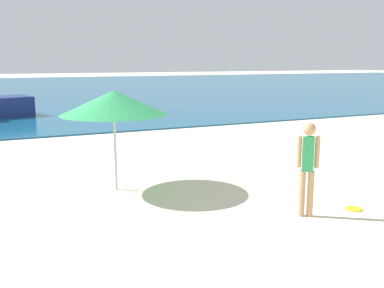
{
  "coord_description": "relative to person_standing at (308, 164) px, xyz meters",
  "views": [
    {
      "loc": [
        -3.79,
        -1.38,
        2.68
      ],
      "look_at": [
        0.34,
        7.48,
        0.83
      ],
      "focal_mm": 41.06,
      "sensor_mm": 36.0,
      "label": 1
    }
  ],
  "objects": [
    {
      "name": "water",
      "position": [
        -1.12,
        40.28,
        -0.91
      ],
      "size": [
        160.0,
        60.0,
        0.06
      ],
      "primitive_type": "cube",
      "color": "#14567F",
      "rests_on": "ground"
    },
    {
      "name": "person_standing",
      "position": [
        0.0,
        0.0,
        0.0
      ],
      "size": [
        0.33,
        0.25,
        1.66
      ],
      "rotation": [
        0.0,
        0.0,
        2.54
      ],
      "color": "tan",
      "rests_on": "ground"
    },
    {
      "name": "frisbee",
      "position": [
        1.03,
        -0.1,
        -0.93
      ],
      "size": [
        0.3,
        0.3,
        0.03
      ],
      "primitive_type": "cylinder",
      "color": "yellow",
      "rests_on": "ground"
    },
    {
      "name": "beach_umbrella",
      "position": [
        -2.58,
        2.97,
        0.9
      ],
      "size": [
        2.2,
        2.2,
        2.1
      ],
      "color": "#B7B7BC",
      "rests_on": "ground"
    }
  ]
}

